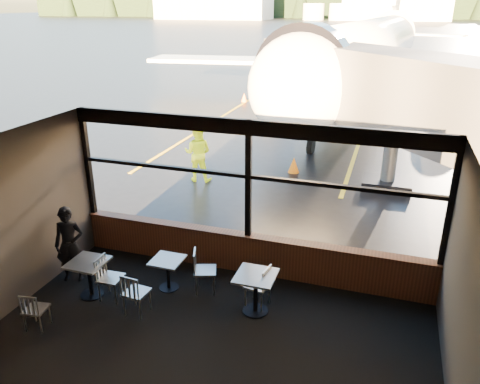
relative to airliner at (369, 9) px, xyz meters
The scene contains 30 objects.
ground_plane 98.84m from the airliner, 90.45° to the left, with size 520.00×520.00×0.00m, color black.
carpet_floor 24.91m from the airliner, 91.81° to the right, with size 8.00×6.00×0.01m, color black.
ceiling 24.40m from the airliner, 91.81° to the right, with size 8.00×6.00×0.04m, color #38332D.
wall_right 24.79m from the airliner, 82.43° to the right, with size 0.04×6.00×3.50m, color #473F39.
window_sill 21.89m from the airliner, 92.06° to the right, with size 8.00×0.28×0.90m, color #5B2F1B.
window_header 21.42m from the airliner, 92.06° to the right, with size 8.00×0.18×0.30m, color black.
mullion_left 22.06m from the airliner, 102.48° to the right, with size 0.12×0.12×2.60m, color black.
mullion_centre 21.56m from the airliner, 92.06° to the right, with size 0.12×0.12×2.60m, color black.
mullion_right 21.78m from the airliner, 81.51° to the right, with size 0.12×0.12×2.60m, color black.
window_transom 21.55m from the airliner, 92.06° to the right, with size 8.00×0.10×0.08m, color black.
airliner is the anchor object (origin of this frame).
jet_bridge 16.32m from the airliner, 79.85° to the right, with size 9.31×11.38×4.97m, color #272729, non-canonical shape.
cafe_table_near 23.24m from the airliner, 90.46° to the right, with size 0.76×0.76×0.84m, color #A4A097, non-canonical shape.
cafe_table_mid 23.15m from the airliner, 95.52° to the right, with size 0.64×0.64×0.70m, color #ADA99F, non-canonical shape.
cafe_table_left 24.03m from the airliner, 98.78° to the right, with size 0.73×0.73×0.80m, color gray, non-canonical shape.
chair_near_e 23.02m from the airliner, 90.52° to the right, with size 0.50×0.50×0.91m, color beige, non-canonical shape.
chair_near_w 22.90m from the airliner, 93.57° to the right, with size 0.52×0.52×0.95m, color #AFAA9E, non-canonical shape.
chair_mid_s 24.08m from the airliner, 95.76° to the right, with size 0.50×0.50×0.92m, color beige, non-canonical shape.
chair_mid_w 23.91m from the airliner, 97.63° to the right, with size 0.52×0.52×0.95m, color beige, non-canonical shape.
chair_left_s 25.25m from the airliner, 99.08° to the right, with size 0.44×0.44×0.81m, color beige, non-canonical shape.
passenger 23.66m from the airliner, 100.71° to the right, with size 0.63×0.41×1.72m, color black.
ground_crew 17.24m from the airliner, 104.42° to the right, with size 0.94×0.73×1.94m, color #BFF219.
cone_nose 15.27m from the airliner, 94.77° to the right, with size 0.40×0.40×0.56m, color red.
cone_wing 8.89m from the airliner, 161.62° to the right, with size 0.39×0.39×0.54m, color #FF6208.
hangar_left 173.76m from the airliner, 114.03° to the left, with size 45.00×18.00×11.00m, color silver, non-canonical shape.
hangar_mid 163.69m from the airliner, 90.27° to the left, with size 38.00×15.00×10.00m, color silver, non-canonical shape.
fuel_tank_a 163.63m from the airliner, 100.84° to the left, with size 8.00×8.00×6.00m, color silver.
fuel_tank_b 162.04m from the airliner, 97.36° to the left, with size 8.00×8.00×6.00m, color silver.
fuel_tank_c 161.07m from the airliner, 93.83° to the left, with size 8.00×8.00×6.00m, color silver.
treeline 188.69m from the airliner, 90.23° to the left, with size 360.00×3.00×12.00m, color black.
Camera 1 is at (2.69, -8.81, 5.65)m, focal length 35.00 mm.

